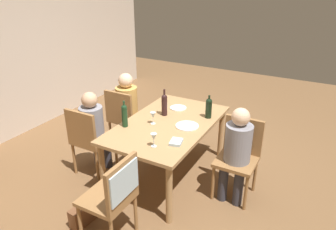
{
  "coord_description": "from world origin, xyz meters",
  "views": [
    {
      "loc": [
        -3.03,
        -1.66,
        2.41
      ],
      "look_at": [
        0.0,
        0.0,
        0.84
      ],
      "focal_mm": 33.79,
      "sensor_mm": 36.0,
      "label": 1
    }
  ],
  "objects": [
    {
      "name": "dinner_plate_guest_left",
      "position": [
        0.45,
        0.09,
        0.75
      ],
      "size": [
        0.22,
        0.22,
        0.01
      ],
      "primitive_type": "cylinder",
      "color": "white",
      "rests_on": "dining_table"
    },
    {
      "name": "rear_room_partition",
      "position": [
        0.0,
        2.7,
        1.35
      ],
      "size": [
        6.4,
        0.12,
        2.7
      ],
      "primitive_type": "cube",
      "color": "beige",
      "rests_on": "ground_plane"
    },
    {
      "name": "person_man_bearded",
      "position": [
        -0.35,
        0.88,
        0.64
      ],
      "size": [
        0.33,
        0.29,
        1.1
      ],
      "rotation": [
        0.0,
        0.0,
        -1.57
      ],
      "color": "#33333D",
      "rests_on": "ground_plane"
    },
    {
      "name": "dinner_plate_host",
      "position": [
        0.01,
        -0.25,
        0.75
      ],
      "size": [
        0.28,
        0.28,
        0.01
      ],
      "primitive_type": "cylinder",
      "color": "white",
      "rests_on": "dining_table"
    },
    {
      "name": "ground_plane",
      "position": [
        0.0,
        0.0,
        0.0
      ],
      "size": [
        10.0,
        10.0,
        0.0
      ],
      "primitive_type": "plane",
      "color": "brown"
    },
    {
      "name": "chair_far_right",
      "position": [
        0.29,
        0.88,
        0.53
      ],
      "size": [
        0.44,
        0.44,
        0.92
      ],
      "rotation": [
        0.0,
        0.0,
        -1.57
      ],
      "color": "olive",
      "rests_on": "ground_plane"
    },
    {
      "name": "chair_near",
      "position": [
        0.09,
        -0.88,
        0.53
      ],
      "size": [
        0.44,
        0.44,
        0.92
      ],
      "rotation": [
        0.0,
        0.0,
        1.57
      ],
      "color": "olive",
      "rests_on": "ground_plane"
    },
    {
      "name": "person_woman_host",
      "position": [
        0.4,
        0.88,
        0.66
      ],
      "size": [
        0.35,
        0.31,
        1.14
      ],
      "rotation": [
        0.0,
        0.0,
        -1.57
      ],
      "color": "#33333D",
      "rests_on": "ground_plane"
    },
    {
      "name": "handbag",
      "position": [
        -1.21,
        0.35,
        0.11
      ],
      "size": [
        0.29,
        0.15,
        0.22
      ],
      "primitive_type": "cube",
      "rotation": [
        0.0,
        0.0,
        -0.09
      ],
      "color": "brown",
      "rests_on": "ground_plane"
    },
    {
      "name": "chair_far_left",
      "position": [
        -0.46,
        0.88,
        0.53
      ],
      "size": [
        0.44,
        0.44,
        0.92
      ],
      "rotation": [
        0.0,
        0.0,
        -1.57
      ],
      "color": "olive",
      "rests_on": "ground_plane"
    },
    {
      "name": "wine_bottle_short_olive",
      "position": [
        0.17,
        0.15,
        0.9
      ],
      "size": [
        0.07,
        0.07,
        0.35
      ],
      "color": "black",
      "rests_on": "dining_table"
    },
    {
      "name": "wine_bottle_tall_green",
      "position": [
        -0.33,
        0.4,
        0.89
      ],
      "size": [
        0.07,
        0.07,
        0.32
      ],
      "color": "#19381E",
      "rests_on": "dining_table"
    },
    {
      "name": "person_man_guest",
      "position": [
        -0.03,
        -0.88,
        0.65
      ],
      "size": [
        0.34,
        0.3,
        1.11
      ],
      "rotation": [
        0.0,
        0.0,
        1.57
      ],
      "color": "#33333D",
      "rests_on": "ground_plane"
    },
    {
      "name": "folded_napkin",
      "position": [
        -0.4,
        -0.32,
        0.76
      ],
      "size": [
        0.18,
        0.15,
        0.03
      ],
      "primitive_type": "cube",
      "rotation": [
        0.0,
        0.0,
        0.22
      ],
      "color": "#ADC6D6",
      "rests_on": "dining_table"
    },
    {
      "name": "dining_table",
      "position": [
        0.0,
        0.0,
        0.66
      ],
      "size": [
        1.66,
        1.0,
        0.74
      ],
      "color": "#A87F51",
      "rests_on": "ground_plane"
    },
    {
      "name": "wine_glass_near_left",
      "position": [
        -0.58,
        -0.15,
        0.85
      ],
      "size": [
        0.07,
        0.07,
        0.15
      ],
      "color": "silver",
      "rests_on": "dining_table"
    },
    {
      "name": "wine_glass_centre",
      "position": [
        -0.11,
        0.14,
        0.85
      ],
      "size": [
        0.07,
        0.07,
        0.15
      ],
      "color": "silver",
      "rests_on": "dining_table"
    },
    {
      "name": "wine_bottle_dark_red",
      "position": [
        0.37,
        -0.37,
        0.88
      ],
      "size": [
        0.08,
        0.08,
        0.3
      ],
      "color": "black",
      "rests_on": "dining_table"
    },
    {
      "name": "chair_left_end",
      "position": [
        -1.21,
        -0.12,
        0.59
      ],
      "size": [
        0.44,
        0.46,
        0.92
      ],
      "color": "olive",
      "rests_on": "ground_plane"
    }
  ]
}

